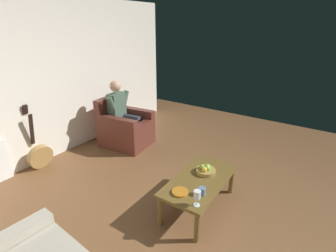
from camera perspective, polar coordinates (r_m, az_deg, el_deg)
ground_plane at (r=3.23m, az=12.96°, el=-20.35°), size 7.44×7.44×0.00m
wall_back at (r=4.59m, az=-24.85°, el=9.14°), size 5.60×0.06×2.56m
armchair at (r=4.84m, az=-9.63°, el=-0.51°), size 0.81×0.91×0.89m
person_seated at (r=4.74m, az=-10.12°, el=3.18°), size 0.61×0.60×1.20m
coffee_table at (r=3.19m, az=7.07°, el=-12.51°), size 1.11×0.58×0.41m
guitar at (r=4.52m, az=-26.76°, el=-5.70°), size 0.39×0.27×1.03m
wine_glass_near at (r=2.69m, az=6.54°, el=-15.18°), size 0.07×0.07×0.18m
fruit_bowl at (r=3.26m, az=8.40°, el=-9.73°), size 0.24×0.24×0.11m
decorative_dish at (r=2.91m, az=2.72°, el=-14.54°), size 0.18×0.18×0.02m
candle_jar at (r=2.88m, az=7.65°, el=-14.23°), size 0.08×0.08×0.09m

